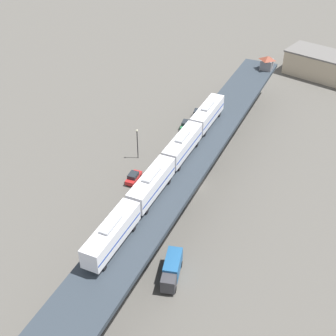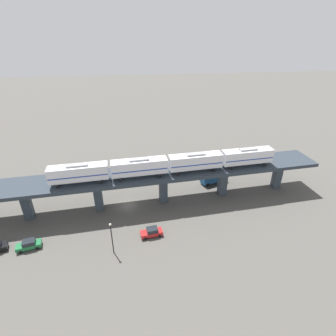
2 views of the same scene
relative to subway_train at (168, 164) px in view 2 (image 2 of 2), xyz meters
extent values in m
plane|color=#4C4944|center=(0.62, 9.44, -10.73)|extent=(400.00, 400.00, 0.00)
cube|color=#283039|center=(0.62, 9.44, -2.94)|extent=(16.01, 92.38, 0.80)
cube|color=#333D47|center=(3.81, -28.92, -7.03)|extent=(1.94, 1.94, 7.39)
cube|color=#333D47|center=(2.57, -13.97, -7.03)|extent=(1.94, 1.94, 7.39)
cube|color=#333D47|center=(1.32, 0.97, -7.03)|extent=(1.94, 1.94, 7.39)
cube|color=#333D47|center=(0.08, 15.92, -7.03)|extent=(1.94, 1.94, 7.39)
cube|color=#333D47|center=(-1.17, 30.87, -7.03)|extent=(1.94, 1.94, 7.39)
cube|color=silver|center=(1.57, -18.83, 0.00)|extent=(3.79, 12.19, 3.10)
cube|color=navy|center=(1.57, -18.83, -0.30)|extent=(3.81, 11.96, 0.24)
cube|color=gray|center=(1.57, -18.83, 1.73)|extent=(1.74, 4.30, 0.36)
cylinder|color=black|center=(0.73, -23.12, -2.12)|extent=(0.29, 0.86, 0.84)
cylinder|color=black|center=(3.10, -22.92, -2.12)|extent=(0.29, 0.86, 0.84)
cylinder|color=black|center=(0.03, -14.75, -2.12)|extent=(0.29, 0.86, 0.84)
cylinder|color=black|center=(2.41, -14.55, -2.12)|extent=(0.29, 0.86, 0.84)
cube|color=silver|center=(0.52, -6.28, 0.00)|extent=(3.79, 12.19, 3.10)
cube|color=navy|center=(0.52, -6.28, -0.30)|extent=(3.81, 11.96, 0.24)
cube|color=gray|center=(0.52, -6.28, 1.73)|extent=(1.74, 4.30, 0.36)
cylinder|color=black|center=(-0.31, -10.56, -2.12)|extent=(0.29, 0.86, 0.84)
cylinder|color=black|center=(2.06, -10.36, -2.12)|extent=(0.29, 0.86, 0.84)
cylinder|color=black|center=(-1.01, -2.19, -2.12)|extent=(0.29, 0.86, 0.84)
cylinder|color=black|center=(1.36, -1.99, -2.12)|extent=(0.29, 0.86, 0.84)
cube|color=silver|center=(-0.52, 6.28, 0.00)|extent=(3.79, 12.19, 3.10)
cube|color=navy|center=(-0.52, 6.28, -0.30)|extent=(3.81, 11.96, 0.24)
cube|color=gray|center=(-0.52, 6.28, 1.73)|extent=(1.74, 4.30, 0.36)
cylinder|color=black|center=(-1.36, 1.99, -2.12)|extent=(0.29, 0.86, 0.84)
cylinder|color=black|center=(1.01, 2.19, -2.12)|extent=(0.29, 0.86, 0.84)
cylinder|color=black|center=(-2.06, 10.36, -2.12)|extent=(0.29, 0.86, 0.84)
cylinder|color=black|center=(0.31, 10.56, -2.12)|extent=(0.29, 0.86, 0.84)
cube|color=silver|center=(-1.57, 18.83, 0.00)|extent=(3.79, 12.19, 3.10)
cube|color=navy|center=(-1.57, 18.83, -0.30)|extent=(3.81, 11.96, 0.24)
cube|color=gray|center=(-1.57, 18.83, 1.73)|extent=(1.74, 4.30, 0.36)
cylinder|color=black|center=(-2.41, 14.55, -2.12)|extent=(0.29, 0.86, 0.84)
cylinder|color=black|center=(-0.03, 14.75, -2.12)|extent=(0.29, 0.86, 0.84)
cylinder|color=black|center=(-3.10, 22.92, -2.12)|extent=(0.29, 0.86, 0.84)
cylinder|color=black|center=(-0.73, 23.12, -2.12)|extent=(0.29, 0.86, 0.84)
cylinder|color=black|center=(-11.31, 32.46, -10.40)|extent=(0.42, 0.70, 0.66)
cylinder|color=black|center=(-9.68, 32.95, -10.40)|extent=(0.42, 0.70, 0.66)
cube|color=#AD1E1E|center=(-10.41, 4.69, -10.00)|extent=(2.40, 4.61, 0.80)
cube|color=#1E2328|center=(-10.39, 4.54, -9.22)|extent=(1.93, 2.41, 0.76)
cylinder|color=black|center=(-11.06, 3.16, -10.40)|extent=(0.33, 0.69, 0.66)
cylinder|color=black|center=(-9.36, 3.40, -10.40)|extent=(0.33, 0.69, 0.66)
cylinder|color=black|center=(-11.46, 5.99, -10.40)|extent=(0.33, 0.69, 0.66)
cylinder|color=black|center=(-9.77, 6.23, -10.40)|extent=(0.33, 0.69, 0.66)
cube|color=#1E6638|center=(-10.88, 27.97, -10.00)|extent=(2.74, 4.69, 0.80)
cube|color=#1E2328|center=(-10.85, 27.82, -9.22)|extent=(2.09, 2.51, 0.76)
cylinder|color=black|center=(-11.40, 26.38, -10.40)|extent=(0.38, 0.70, 0.66)
cylinder|color=black|center=(-9.73, 26.77, -10.40)|extent=(0.38, 0.70, 0.66)
cylinder|color=black|center=(-12.04, 29.17, -10.40)|extent=(0.38, 0.70, 0.66)
cylinder|color=black|center=(-10.37, 29.55, -10.40)|extent=(0.38, 0.70, 0.66)
cube|color=#333338|center=(8.99, -15.91, -9.08)|extent=(2.72, 2.60, 2.30)
cube|color=#1E5184|center=(7.84, -12.50, -8.88)|extent=(3.84, 5.66, 2.70)
cylinder|color=black|center=(8.05, -16.22, -10.23)|extent=(0.65, 1.06, 1.00)
cylinder|color=black|center=(9.93, -15.59, -10.23)|extent=(0.65, 1.06, 1.00)
cylinder|color=black|center=(6.36, -11.35, -10.23)|extent=(0.65, 1.06, 1.00)
cylinder|color=black|center=(8.33, -10.69, -10.23)|extent=(0.65, 1.06, 1.00)
cylinder|color=black|center=(-14.03, 12.02, -7.48)|extent=(0.20, 0.20, 6.50)
sphere|color=beige|center=(-14.03, 12.02, -4.01)|extent=(0.44, 0.44, 0.44)
camera|label=1|loc=(31.67, -56.51, 45.12)|focal=50.00mm
camera|label=2|loc=(-50.70, 6.56, 26.24)|focal=28.00mm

